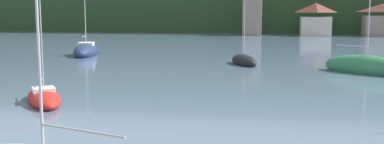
{
  "coord_description": "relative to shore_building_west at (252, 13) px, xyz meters",
  "views": [
    {
      "loc": [
        3.54,
        29.31,
        5.22
      ],
      "look_at": [
        0.0,
        50.2,
        2.3
      ],
      "focal_mm": 43.04,
      "sensor_mm": 36.0,
      "label": 1
    }
  ],
  "objects": [
    {
      "name": "sailboat_far_2",
      "position": [
        11.38,
        -53.65,
        -3.95
      ],
      "size": [
        7.19,
        6.36,
        10.94
      ],
      "rotation": [
        0.0,
        0.0,
        5.61
      ],
      "color": "#2D754C",
      "rests_on": "ground_plane"
    },
    {
      "name": "shore_building_central",
      "position": [
        24.67,
        0.75,
        -1.39
      ],
      "size": [
        6.96,
        4.75,
        6.23
      ],
      "color": "gray",
      "rests_on": "ground_plane"
    },
    {
      "name": "sailboat_mid_4",
      "position": [
        -8.86,
        -69.12,
        -4.16
      ],
      "size": [
        4.3,
        5.28,
        6.93
      ],
      "rotation": [
        0.0,
        0.0,
        5.3
      ],
      "color": "red",
      "rests_on": "ground_plane"
    },
    {
      "name": "shore_building_west",
      "position": [
        0.0,
        0.0,
        0.0
      ],
      "size": [
        3.9,
        3.17,
        9.09
      ],
      "color": "gray",
      "rests_on": "ground_plane"
    },
    {
      "name": "sailboat_far_7",
      "position": [
        -17.08,
        -43.2,
        -3.96
      ],
      "size": [
        4.18,
        8.16,
        11.95
      ],
      "rotation": [
        0.0,
        0.0,
        1.8
      ],
      "color": "navy",
      "rests_on": "ground_plane"
    },
    {
      "name": "sailboat_far_8",
      "position": [
        1.18,
        -49.28,
        -4.13
      ],
      "size": [
        3.47,
        4.97,
        6.28
      ],
      "rotation": [
        0.0,
        0.0,
        2.01
      ],
      "color": "black",
      "rests_on": "ground_plane"
    },
    {
      "name": "shore_building_westcentral",
      "position": [
        12.33,
        1.18,
        -1.28
      ],
      "size": [
        5.98,
        5.65,
        6.39
      ],
      "color": "beige",
      "rests_on": "ground_plane"
    }
  ]
}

